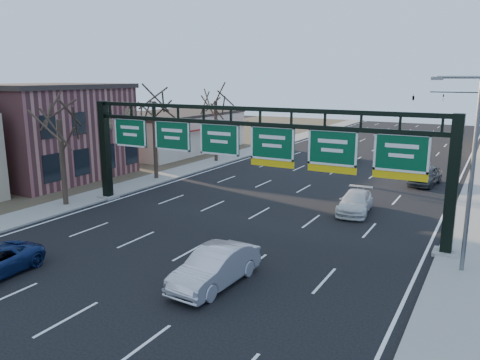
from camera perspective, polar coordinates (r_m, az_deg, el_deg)
The scene contains 16 objects.
ground at distance 23.36m, azimuth -8.97°, elevation -10.13°, with size 160.00×160.00×0.00m, color black.
sidewalk_left at distance 46.12m, azimuth -6.22°, elevation 1.35°, with size 3.00×120.00×0.12m, color gray.
dirt_strip_left at distance 54.03m, azimuth -16.85°, elevation 2.49°, with size 21.00×120.00×0.06m, color #473D2B.
lane_markings at distance 40.23m, azimuth 8.83°, elevation -0.46°, with size 21.60×120.00×0.01m, color white.
sign_gantry at distance 28.52m, azimuth 0.92°, elevation 3.83°, with size 24.60×1.20×7.20m.
brick_block at distance 44.98m, azimuth -22.29°, elevation 5.49°, with size 10.40×12.40×8.30m.
cream_strip at distance 58.03m, azimuth -8.15°, elevation 5.88°, with size 10.90×18.40×4.70m.
tree_gantry at distance 34.24m, azimuth -21.34°, elevation 8.62°, with size 3.60×3.60×8.48m.
tree_mid at distance 41.31m, azimuth -10.56°, elevation 10.81°, with size 3.60×3.60×9.24m.
tree_far at distance 49.44m, azimuth -3.02°, elevation 10.82°, with size 3.60×3.60×8.86m.
streetlight_near at distance 23.17m, azimuth 26.20°, elevation 1.65°, with size 2.15×0.22×9.00m.
traffic_signal_mast at distance 72.33m, azimuth 23.25°, elevation 8.79°, with size 10.16×0.54×7.00m.
car_silver_sedan at distance 20.72m, azimuth -3.06°, elevation -10.54°, with size 1.75×5.01×1.65m, color silver.
car_white_wagon at distance 32.27m, azimuth 13.87°, elevation -2.65°, with size 1.95×4.81×1.39m, color silver.
car_grey_far at distance 42.26m, azimuth 21.65°, elevation 0.53°, with size 1.90×4.73×1.61m, color #414547.
car_silver_distant at distance 51.21m, azimuth 12.79°, elevation 3.06°, with size 1.68×4.83×1.59m, color #ADADB2.
Camera 1 is at (13.51, -16.83, 8.93)m, focal length 35.00 mm.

